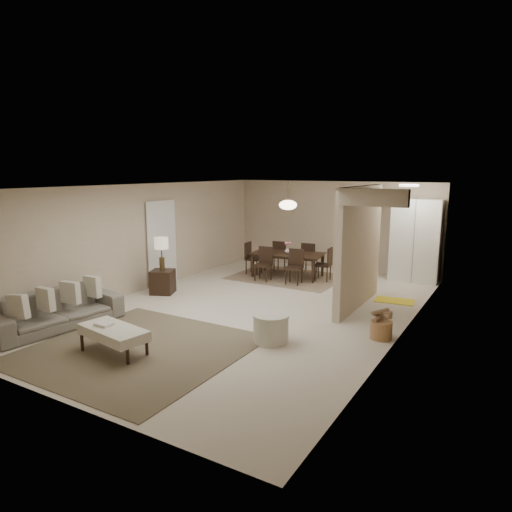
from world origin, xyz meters
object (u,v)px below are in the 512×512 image
Objects in this scene: pantry_cabinet at (416,241)px; sofa at (56,310)px; side_table at (163,282)px; wicker_basket at (381,330)px; round_pouf at (271,328)px; ottoman_bench at (113,333)px; dining_table at (287,265)px.

sofa is (-4.80, -6.95, -0.72)m from pantry_cabinet.
side_table is 1.49× the size of wicker_basket.
pantry_cabinet is at bearing 78.49° from round_pouf.
wicker_basket is at bearing 48.12° from ottoman_bench.
wicker_basket is (1.54, 1.07, -0.08)m from round_pouf.
side_table is at bearing -138.62° from pantry_cabinet.
ottoman_bench is 2.31× the size of side_table.
pantry_cabinet is at bearing 41.38° from side_table.
pantry_cabinet is 1.67× the size of ottoman_bench.
dining_table reaches higher than side_table.
dining_table is (0.02, 5.96, -0.02)m from ottoman_bench.
side_table is at bearing 176.35° from wicker_basket.
sofa reaches higher than side_table.
wicker_basket is 4.68m from dining_table.
round_pouf is 1.88m from wicker_basket.
round_pouf is at bearing -101.51° from pantry_cabinet.
pantry_cabinet reaches higher than dining_table.
pantry_cabinet is 8.48m from sofa.
sofa is 1.23× the size of dining_table.
round_pouf is 0.33× the size of dining_table.
ottoman_bench is (-3.00, -7.25, -0.71)m from pantry_cabinet.
sofa is at bearing -124.62° from pantry_cabinet.
pantry_cabinet reaches higher than round_pouf.
side_table is 0.90× the size of round_pouf.
ottoman_bench is 3.46× the size of wicker_basket.
sofa is at bearing 179.81° from ottoman_bench.
sofa is 5.75m from wicker_basket.
dining_table is at bearing -9.46° from sofa.
side_table is (0.05, 2.77, -0.06)m from sofa.
round_pouf reaches higher than wicker_basket.
side_table is (-4.75, -4.19, -0.78)m from pantry_cabinet.
pantry_cabinet is 0.92× the size of sofa.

